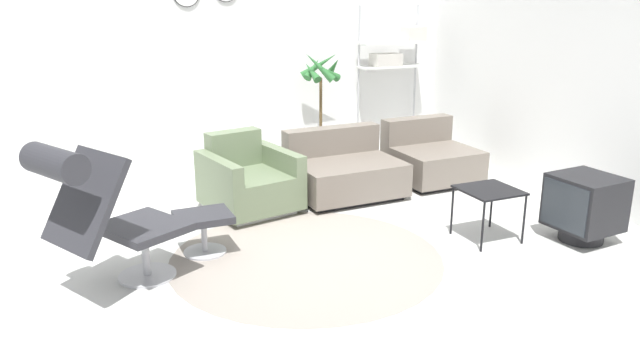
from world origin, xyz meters
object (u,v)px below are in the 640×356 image
(lounge_chair, at_px, (98,202))
(couch_low, at_px, (344,172))
(shelf_unit, at_px, (396,53))
(ottoman, at_px, (204,224))
(potted_plant, at_px, (321,108))
(armchair_red, at_px, (248,183))
(couch_second, at_px, (430,159))
(side_table, at_px, (489,194))
(crt_television, at_px, (584,206))

(lounge_chair, height_order, couch_low, lounge_chair)
(couch_low, relative_size, shelf_unit, 0.58)
(ottoman, height_order, potted_plant, potted_plant)
(lounge_chair, distance_m, potted_plant, 3.76)
(ottoman, bearing_deg, potted_plant, 46.24)
(armchair_red, height_order, couch_second, armchair_red)
(couch_second, distance_m, side_table, 1.82)
(couch_second, distance_m, potted_plant, 1.47)
(ottoman, height_order, crt_television, crt_television)
(armchair_red, height_order, couch_low, armchair_red)
(couch_second, xyz_separation_m, potted_plant, (-0.93, 1.03, 0.49))
(side_table, xyz_separation_m, shelf_unit, (0.77, 2.99, 0.93))
(armchair_red, distance_m, potted_plant, 1.81)
(side_table, distance_m, crt_television, 0.84)
(lounge_chair, xyz_separation_m, armchair_red, (1.50, 1.33, -0.42))
(couch_low, xyz_separation_m, couch_second, (1.16, 0.09, -0.00))
(couch_low, xyz_separation_m, crt_television, (1.37, -2.01, 0.07))
(armchair_red, bearing_deg, lounge_chair, 30.39)
(lounge_chair, bearing_deg, side_table, 57.87)
(potted_plant, distance_m, shelf_unit, 1.34)
(couch_second, relative_size, side_table, 1.92)
(couch_second, relative_size, shelf_unit, 0.47)
(crt_television, relative_size, shelf_unit, 0.30)
(couch_second, height_order, crt_television, couch_second)
(couch_second, bearing_deg, armchair_red, 1.96)
(armchair_red, xyz_separation_m, couch_second, (2.24, 0.14, -0.03))
(side_table, bearing_deg, couch_second, 72.78)
(ottoman, bearing_deg, shelf_unit, 36.16)
(crt_television, bearing_deg, couch_low, 29.94)
(ottoman, height_order, couch_low, couch_low)
(couch_low, relative_size, side_table, 2.37)
(couch_second, bearing_deg, shelf_unit, -102.14)
(ottoman, relative_size, side_table, 0.95)
(potted_plant, bearing_deg, shelf_unit, 11.28)
(couch_second, height_order, side_table, couch_second)
(couch_low, xyz_separation_m, potted_plant, (0.23, 1.12, 0.49))
(lounge_chair, distance_m, side_table, 3.23)
(couch_low, bearing_deg, lounge_chair, 26.37)
(side_table, bearing_deg, potted_plant, 98.20)
(lounge_chair, height_order, side_table, lounge_chair)
(armchair_red, xyz_separation_m, shelf_unit, (2.47, 1.40, 1.07))
(crt_television, xyz_separation_m, shelf_unit, (0.02, 3.36, 1.03))
(potted_plant, bearing_deg, crt_television, -69.87)
(couch_second, bearing_deg, crt_television, 94.00)
(crt_television, bearing_deg, couch_second, 1.35)
(armchair_red, xyz_separation_m, potted_plant, (1.31, 1.17, 0.46))
(shelf_unit, bearing_deg, crt_television, -90.35)
(crt_television, bearing_deg, potted_plant, 15.74)
(side_table, relative_size, shelf_unit, 0.25)
(crt_television, distance_m, potted_plant, 3.36)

